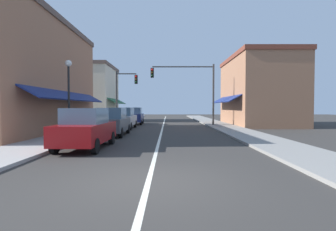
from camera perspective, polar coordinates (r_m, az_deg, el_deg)
The scene contains 14 objects.
ground_plane at distance 24.38m, azimuth -0.84°, elevation -2.41°, with size 80.00×80.00×0.00m, color #33302D.
sidewalk_left at distance 25.10m, azimuth -13.51°, elevation -2.20°, with size 2.60×56.00×0.12m, color #A39E99.
sidewalk_right at distance 24.89m, azimuth 11.93°, elevation -2.22°, with size 2.60×56.00×0.12m, color gray.
lane_center_stripe at distance 24.38m, azimuth -0.84°, elevation -2.40°, with size 0.14×52.00×0.01m, color silver.
storefront_left_block at distance 21.01m, azimuth -28.64°, elevation 7.59°, with size 6.91×14.20×7.99m.
storefront_right_block at distance 27.90m, azimuth 19.45°, elevation 5.13°, with size 6.92×10.20×6.91m.
storefront_far_left at distance 35.81m, azimuth -16.13°, elevation 4.70°, with size 6.94×8.20×7.26m.
parked_car_nearest_left at distance 11.90m, azimuth -17.21°, elevation -2.74°, with size 1.84×4.13×1.77m.
parked_car_second_left at distance 16.92m, azimuth -11.83°, elevation -1.35°, with size 1.79×4.11×1.77m.
parked_car_third_left at distance 22.09m, azimuth -9.44°, elevation -0.60°, with size 1.82×4.12×1.77m.
parked_car_far_left at distance 27.63m, azimuth -7.13°, elevation -0.10°, with size 1.87×4.14×1.77m.
traffic_signal_mast_arm at distance 24.99m, azimuth 5.45°, elevation 7.05°, with size 6.05×0.50×5.89m.
traffic_signal_left_corner at distance 27.16m, azimuth -9.44°, elevation 5.50°, with size 2.27×0.50×5.48m.
street_lamp_left_near at distance 15.80m, azimuth -20.62°, elevation 6.16°, with size 0.36×0.36×4.46m.
Camera 1 is at (0.48, -6.31, 1.82)m, focal length 27.87 mm.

